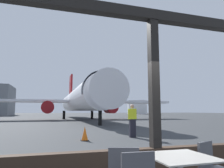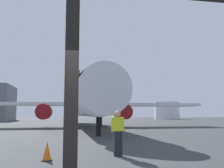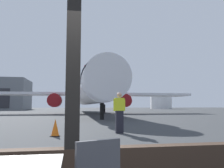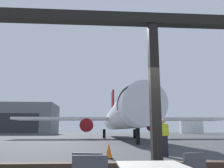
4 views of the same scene
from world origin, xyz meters
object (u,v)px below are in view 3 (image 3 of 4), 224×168
airplane (90,92)px  ground_crew_worker (119,112)px  fuel_storage_tank (161,101)px  traffic_cone (55,128)px

airplane → ground_crew_worker: airplane is taller
ground_crew_worker → fuel_storage_tank: 82.66m
airplane → fuel_storage_tank: size_ratio=4.33×
ground_crew_worker → airplane: bearing=88.9°
ground_crew_worker → traffic_cone: ground_crew_worker is taller
airplane → ground_crew_worker: bearing=-91.1°
airplane → traffic_cone: (-3.07, -24.72, -2.92)m
airplane → traffic_cone: size_ratio=57.09×
ground_crew_worker → fuel_storage_tank: fuel_storage_tank is taller
ground_crew_worker → traffic_cone: (-2.62, -0.52, -0.59)m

